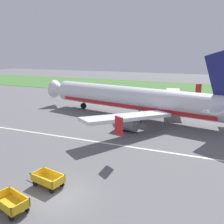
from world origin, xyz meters
name	(u,v)px	position (x,y,z in m)	size (l,w,h in m)	color
ground_plane	(63,196)	(0.00, 0.00, 0.00)	(220.00, 220.00, 0.00)	slate
grass_strip	(174,88)	(0.00, 59.42, 0.03)	(220.00, 28.00, 0.06)	#477A38
apron_stripe	(116,145)	(0.00, 11.08, 0.01)	(120.00, 0.36, 0.01)	silver
airplane	(138,99)	(-0.96, 23.51, 3.05)	(37.44, 30.26, 11.34)	silver
baggage_cart_nearest	(11,203)	(-2.29, -2.76, 0.60)	(3.62, 2.02, 1.07)	gold
baggage_cart_second_in_row	(48,179)	(-1.82, 0.74, 0.60)	(3.63, 1.86, 1.07)	gold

